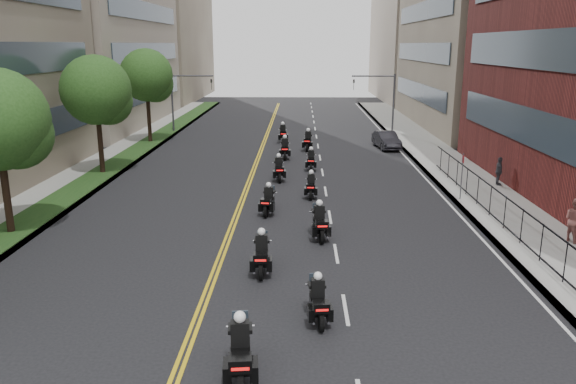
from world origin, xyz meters
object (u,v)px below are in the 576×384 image
at_px(parked_sedan, 386,140).
at_px(pedestrian_b, 575,220).
at_px(motorcycle_8, 285,149).
at_px(pedestrian_c, 499,171).
at_px(motorcycle_5, 311,187).
at_px(motorcycle_1, 318,302).
at_px(motorcycle_6, 279,170).
at_px(motorcycle_9, 308,142).
at_px(motorcycle_2, 262,255).
at_px(motorcycle_4, 268,202).
at_px(motorcycle_10, 283,134).
at_px(motorcycle_3, 320,223).
at_px(motorcycle_0, 241,354).
at_px(motorcycle_7, 311,161).

distance_m(parked_sedan, pedestrian_b, 23.21).
bearing_deg(motorcycle_8, pedestrian_c, -34.48).
xyz_separation_m(motorcycle_5, parked_sedan, (6.44, 15.36, 0.08)).
distance_m(motorcycle_1, pedestrian_b, 13.11).
bearing_deg(motorcycle_6, pedestrian_c, -12.21).
bearing_deg(motorcycle_8, motorcycle_5, -82.25).
xyz_separation_m(motorcycle_5, motorcycle_6, (-1.94, 3.98, 0.06)).
xyz_separation_m(motorcycle_9, parked_sedan, (6.43, 0.95, -0.01)).
bearing_deg(motorcycle_5, motorcycle_2, -98.18).
distance_m(motorcycle_4, motorcycle_8, 14.10).
bearing_deg(motorcycle_10, parked_sedan, -21.57).
bearing_deg(pedestrian_c, motorcycle_6, 87.94).
bearing_deg(motorcycle_2, motorcycle_5, 77.73).
xyz_separation_m(motorcycle_3, pedestrian_b, (10.75, -0.56, 0.41)).
bearing_deg(motorcycle_10, motorcycle_0, -93.74).
relative_size(motorcycle_1, motorcycle_8, 0.88).
xyz_separation_m(motorcycle_5, motorcycle_7, (0.13, 7.09, 0.01)).
relative_size(motorcycle_0, pedestrian_c, 1.45).
height_order(motorcycle_3, pedestrian_c, pedestrian_c).
distance_m(motorcycle_0, motorcycle_9, 32.10).
xyz_separation_m(motorcycle_3, motorcycle_5, (-0.25, 6.83, -0.07)).
height_order(motorcycle_6, motorcycle_8, motorcycle_8).
bearing_deg(motorcycle_3, pedestrian_b, -8.68).
relative_size(motorcycle_2, motorcycle_9, 0.96).
bearing_deg(pedestrian_b, motorcycle_10, 8.65).
bearing_deg(motorcycle_8, motorcycle_10, 91.59).
relative_size(motorcycle_7, motorcycle_10, 0.89).
bearing_deg(pedestrian_c, motorcycle_2, 139.46).
bearing_deg(motorcycle_9, motorcycle_4, -92.14).
distance_m(motorcycle_3, motorcycle_6, 11.03).
bearing_deg(pedestrian_b, motorcycle_8, 16.31).
xyz_separation_m(motorcycle_6, pedestrian_b, (12.94, -11.37, 0.42)).
relative_size(motorcycle_3, motorcycle_7, 1.09).
distance_m(motorcycle_1, motorcycle_5, 14.45).
height_order(motorcycle_3, motorcycle_10, motorcycle_10).
bearing_deg(motorcycle_1, motorcycle_5, 83.84).
height_order(motorcycle_2, motorcycle_5, motorcycle_2).
xyz_separation_m(motorcycle_5, motorcycle_9, (0.01, 14.42, 0.09)).
bearing_deg(motorcycle_6, motorcycle_7, 50.76).
height_order(motorcycle_5, pedestrian_c, pedestrian_c).
height_order(motorcycle_1, parked_sedan, motorcycle_1).
bearing_deg(motorcycle_10, pedestrian_b, -66.57).
relative_size(motorcycle_4, motorcycle_7, 1.02).
relative_size(motorcycle_2, motorcycle_8, 0.96).
bearing_deg(motorcycle_6, motorcycle_4, -97.69).
xyz_separation_m(motorcycle_1, motorcycle_10, (-2.09, 32.56, 0.09)).
height_order(motorcycle_2, motorcycle_4, motorcycle_2).
distance_m(motorcycle_6, pedestrian_c, 13.21).
xyz_separation_m(motorcycle_2, motorcycle_5, (2.03, 10.71, -0.06)).
bearing_deg(motorcycle_4, motorcycle_6, 95.14).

